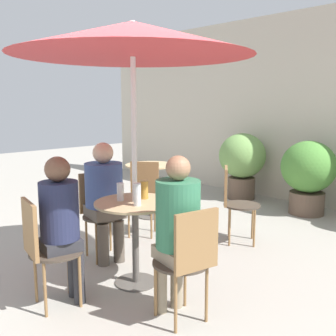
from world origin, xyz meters
TOP-DOWN VIEW (x-y plane):
  - ground_plane at (0.00, 0.00)m, footprint 20.00×20.00m
  - storefront_wall at (0.00, 3.98)m, footprint 10.00×0.06m
  - cafe_table_near at (-0.01, 0.23)m, footprint 0.71×0.71m
  - cafe_table_far at (-1.47, 1.72)m, footprint 0.70×0.70m
  - bistro_chair_0 at (-0.79, 0.39)m, footprint 0.44×0.42m
  - bistro_chair_1 at (-0.16, -0.55)m, footprint 0.42×0.44m
  - bistro_chair_2 at (0.78, 0.07)m, footprint 0.44×0.42m
  - bistro_chair_3 at (-0.04, 1.71)m, footprint 0.48×0.47m
  - bistro_chair_4 at (-1.02, 1.20)m, footprint 0.47×0.48m
  - seated_person_0 at (-0.64, 0.36)m, footprint 0.42×0.39m
  - seated_person_1 at (-0.13, -0.40)m, footprint 0.31×0.33m
  - seated_person_2 at (0.63, 0.10)m, footprint 0.36×0.33m
  - beer_glass_0 at (0.11, 0.16)m, footprint 0.06×0.06m
  - beer_glass_1 at (-0.03, 0.37)m, footprint 0.07×0.07m
  - beer_glass_2 at (-0.12, 0.17)m, footprint 0.06×0.06m
  - potted_plant_0 at (-1.20, 3.52)m, footprint 0.77×0.77m
  - potted_plant_1 at (0.00, 3.44)m, footprint 0.78×0.78m
  - umbrella at (-0.01, 0.23)m, footprint 1.98×1.98m

SIDE VIEW (x-z plane):
  - ground_plane at x=0.00m, z-range 0.00..0.00m
  - bistro_chair_0 at x=-0.79m, z-range 0.09..0.96m
  - bistro_chair_1 at x=-0.16m, z-range 0.09..0.96m
  - bistro_chair_2 at x=0.78m, z-range 0.09..0.96m
  - bistro_chair_3 at x=-0.04m, z-range 0.09..0.96m
  - bistro_chair_4 at x=-1.02m, z-range 0.09..0.96m
  - cafe_table_far at x=-1.47m, z-range 0.19..0.94m
  - cafe_table_near at x=-0.01m, z-range 0.20..0.94m
  - potted_plant_1 at x=0.00m, z-range 0.08..1.15m
  - potted_plant_0 at x=-1.20m, z-range 0.10..1.20m
  - seated_person_0 at x=-0.64m, z-range 0.11..1.31m
  - seated_person_1 at x=-0.13m, z-range 0.12..1.31m
  - seated_person_2 at x=0.63m, z-range 0.11..1.34m
  - beer_glass_2 at x=-0.12m, z-range 0.75..0.91m
  - beer_glass_1 at x=-0.03m, z-range 0.75..0.91m
  - beer_glass_0 at x=0.11m, z-range 0.75..0.94m
  - storefront_wall at x=0.00m, z-range 0.00..3.00m
  - umbrella at x=-0.01m, z-range 0.98..3.22m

